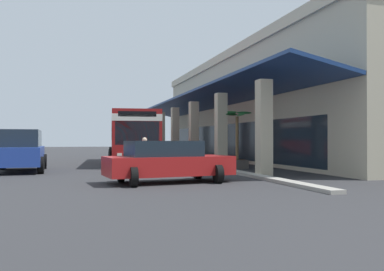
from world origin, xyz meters
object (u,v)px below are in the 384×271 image
transit_bus (132,134)px  potted_palm (237,154)px  parked_suv_tan (9,147)px  pedestrian (145,154)px  parked_sedan_red (167,161)px  parked_suv_blue (21,150)px

transit_bus → potted_palm: (6.51, 4.58, -1.10)m
transit_bus → parked_suv_tan: 7.84m
parked_suv_tan → pedestrian: parked_suv_tan is taller
parked_suv_tan → pedestrian: bearing=32.6°
parked_sedan_red → pedestrian: size_ratio=2.85×
transit_bus → pedestrian: transit_bus is taller
potted_palm → transit_bus: bearing=-144.9°
parked_suv_tan → potted_palm: 14.81m
transit_bus → pedestrian: (8.78, -0.64, -0.96)m
pedestrian → potted_palm: 5.69m
parked_sedan_red → potted_palm: size_ratio=1.51×
parked_suv_blue → parked_sedan_red: size_ratio=1.06×
parked_suv_tan → parked_suv_blue: bearing=11.5°
parked_suv_tan → parked_suv_blue: size_ratio=1.02×
parked_sedan_red → pedestrian: 3.60m
pedestrian → potted_palm: (-2.27, 5.22, -0.14)m
transit_bus → potted_palm: 8.04m
parked_suv_tan → potted_palm: potted_palm is taller
transit_bus → parked_sedan_red: transit_bus is taller
potted_palm → pedestrian: bearing=-66.5°
pedestrian → transit_bus: bearing=175.9°
parked_suv_tan → potted_palm: bearing=54.9°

